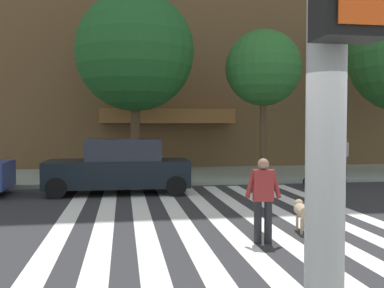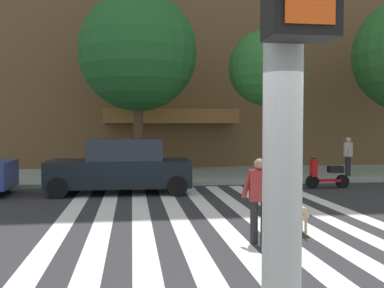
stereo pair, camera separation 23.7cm
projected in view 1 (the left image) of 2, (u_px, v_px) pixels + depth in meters
ground_plane at (183, 230)px, 9.59m from camera, size 160.00×160.00×0.00m
sidewalk_far at (153, 176)px, 19.45m from camera, size 80.00×6.00×0.15m
crosswalk_stripes at (227, 228)px, 9.74m from camera, size 7.65×13.39×0.01m
parked_car_behind_first at (120, 167)px, 14.78m from camera, size 4.73×2.05×1.83m
parked_scooter at (325, 175)px, 16.07m from camera, size 1.63×0.50×1.11m
street_tree_nearest at (135, 52)px, 18.23m from camera, size 4.93×4.93×7.65m
street_tree_middle at (263, 68)px, 18.08m from camera, size 3.12×3.12×6.06m
pedestrian_dog_walker at (263, 195)px, 8.48m from camera, size 0.71×0.30×1.64m
dog_on_leash at (302, 211)px, 9.42m from camera, size 0.34×0.96×0.65m
pedestrian_bystander at (344, 154)px, 18.69m from camera, size 0.59×0.53×1.64m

